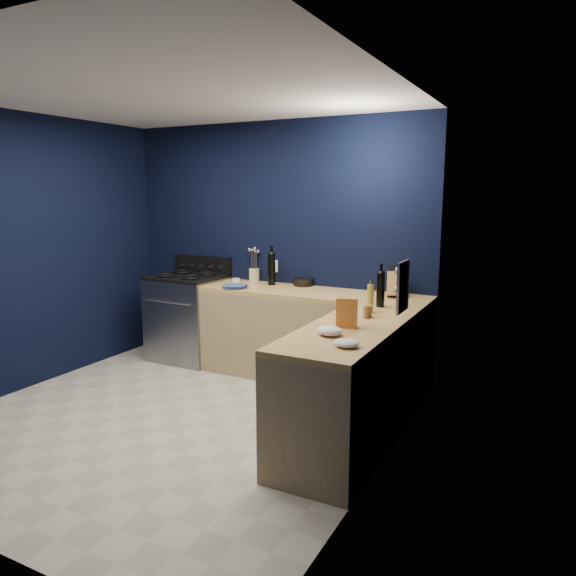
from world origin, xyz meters
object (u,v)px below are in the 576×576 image
Objects in this scene: utensil_crock at (254,275)px; crouton_bag at (347,313)px; plate_stack at (234,286)px; knife_block at (394,285)px; gas_range at (188,319)px.

crouton_bag is (1.63, -1.43, 0.04)m from utensil_crock.
knife_block is (1.57, 0.31, 0.10)m from plate_stack.
utensil_crock reaches higher than gas_range.
knife_block is (2.31, 0.14, 0.55)m from gas_range.
crouton_bag reaches higher than plate_stack.
knife_block reaches higher than utensil_crock.
plate_stack is at bearing 137.07° from crouton_bag.
utensil_crock is 1.60m from knife_block.
crouton_bag reaches higher than utensil_crock.
utensil_crock is at bearing 93.93° from plate_stack.
utensil_crock is 2.17m from crouton_bag.
plate_stack is at bearing -86.07° from utensil_crock.
plate_stack is at bearing 175.04° from knife_block.
utensil_crock is at bearing 127.44° from crouton_bag.
gas_range is 3.72× the size of plate_stack.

